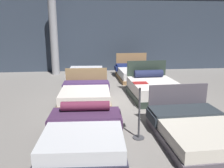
{
  "coord_description": "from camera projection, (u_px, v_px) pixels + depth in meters",
  "views": [
    {
      "loc": [
        -1.0,
        -6.63,
        2.25
      ],
      "look_at": [
        -0.28,
        0.15,
        0.52
      ],
      "focal_mm": 36.54,
      "sensor_mm": 36.0,
      "label": 1
    }
  ],
  "objects": [
    {
      "name": "bed_5",
      "position": [
        136.0,
        73.0,
        10.02
      ],
      "size": [
        1.67,
        2.11,
        1.03
      ],
      "rotation": [
        0.0,
        0.0,
        0.03
      ],
      "color": "#966D45",
      "rests_on": "ground_plane"
    },
    {
      "name": "support_pillar",
      "position": [
        54.0,
        37.0,
        10.61
      ],
      "size": [
        0.36,
        0.36,
        3.5
      ],
      "primitive_type": "cylinder",
      "color": "#99999E",
      "rests_on": "ground_plane"
    },
    {
      "name": "ground_plane",
      "position": [
        122.0,
        102.0,
        7.04
      ],
      "size": [
        18.0,
        18.0,
        0.02
      ],
      "primitive_type": "cube",
      "color": "gray"
    },
    {
      "name": "bed_0",
      "position": [
        84.0,
        134.0,
        4.41
      ],
      "size": [
        1.62,
        2.0,
        0.68
      ],
      "rotation": [
        0.0,
        0.0,
        -0.05
      ],
      "color": "#28283A",
      "rests_on": "ground_plane"
    },
    {
      "name": "showroom_back_wall",
      "position": [
        107.0,
        36.0,
        11.58
      ],
      "size": [
        18.0,
        0.06,
        3.5
      ],
      "primitive_type": "cube",
      "color": "#333D4C",
      "rests_on": "ground_plane"
    },
    {
      "name": "bed_2",
      "position": [
        85.0,
        93.0,
        7.16
      ],
      "size": [
        1.62,
        1.99,
        0.85
      ],
      "rotation": [
        0.0,
        0.0,
        -0.04
      ],
      "color": "olive",
      "rests_on": "ground_plane"
    },
    {
      "name": "bed_1",
      "position": [
        196.0,
        129.0,
        4.64
      ],
      "size": [
        1.61,
        2.12,
        0.92
      ],
      "rotation": [
        0.0,
        0.0,
        0.03
      ],
      "color": "#544D58",
      "rests_on": "ground_plane"
    },
    {
      "name": "price_sign",
      "position": [
        139.0,
        117.0,
        4.61
      ],
      "size": [
        0.28,
        0.24,
        1.18
      ],
      "color": "#3F3F44",
      "rests_on": "ground_plane"
    },
    {
      "name": "bed_3",
      "position": [
        154.0,
        89.0,
        7.37
      ],
      "size": [
        1.57,
        2.0,
        1.07
      ],
      "rotation": [
        0.0,
        0.0,
        0.04
      ],
      "color": "#28352D",
      "rests_on": "ground_plane"
    },
    {
      "name": "bed_4",
      "position": [
        86.0,
        75.0,
        9.67
      ],
      "size": [
        1.6,
        2.16,
        0.47
      ],
      "rotation": [
        0.0,
        0.0,
        -0.05
      ],
      "color": "#27332D",
      "rests_on": "ground_plane"
    }
  ]
}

